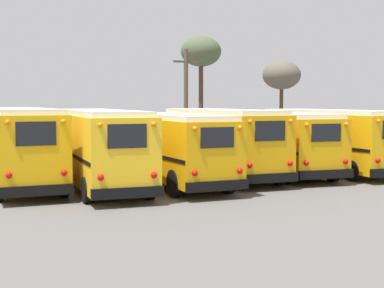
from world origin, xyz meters
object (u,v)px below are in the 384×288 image
school_bus_0 (20,145)px  bare_tree_1 (201,53)px  school_bus_2 (165,145)px  bare_tree_0 (282,76)px  utility_pole (186,100)px  school_bus_3 (220,140)px  school_bus_4 (271,140)px  school_bus_1 (99,146)px  school_bus_5 (329,138)px

school_bus_0 → bare_tree_1: bare_tree_1 is taller
school_bus_2 → bare_tree_0: 20.06m
utility_pole → bare_tree_0: (8.02, 1.13, 1.76)m
school_bus_3 → utility_pole: utility_pole is taller
school_bus_4 → school_bus_1: bearing=-169.0°
school_bus_4 → bare_tree_1: 18.25m
school_bus_4 → bare_tree_0: bearing=57.9°
school_bus_5 → bare_tree_0: bare_tree_0 is taller
school_bus_0 → school_bus_5: school_bus_0 is taller
school_bus_1 → school_bus_2: school_bus_1 is taller
bare_tree_0 → bare_tree_1: bare_tree_1 is taller
school_bus_4 → school_bus_5: bearing=-10.5°
utility_pole → bare_tree_1: bearing=58.7°
school_bus_3 → school_bus_1: bearing=-169.0°
school_bus_2 → utility_pole: size_ratio=1.50×
school_bus_2 → utility_pole: 14.25m
school_bus_3 → bare_tree_1: bearing=70.4°
school_bus_1 → bare_tree_1: 23.17m
utility_pole → school_bus_1: bearing=-124.1°
school_bus_5 → utility_pole: 12.56m
school_bus_0 → bare_tree_0: 24.14m
bare_tree_1 → school_bus_4: bearing=-100.8°
school_bus_5 → bare_tree_0: 14.47m
school_bus_1 → bare_tree_1: bearing=56.7°
school_bus_1 → school_bus_4: 9.24m
school_bus_3 → bare_tree_1: bare_tree_1 is taller
school_bus_5 → bare_tree_0: size_ratio=1.51×
school_bus_2 → school_bus_3: (3.02, 0.80, 0.08)m
school_bus_3 → school_bus_5: size_ratio=0.97×
school_bus_4 → bare_tree_1: bearing=79.2°
school_bus_1 → school_bus_5: size_ratio=1.02×
school_bus_4 → utility_pole: utility_pole is taller
utility_pole → bare_tree_1: bare_tree_1 is taller
school_bus_5 → school_bus_4: bearing=169.5°
school_bus_2 → bare_tree_0: bearing=45.1°
school_bus_2 → bare_tree_0: bare_tree_0 is taller
school_bus_2 → school_bus_5: 9.11m
school_bus_4 → utility_pole: size_ratio=1.48×
school_bus_0 → bare_tree_0: bearing=33.2°
school_bus_4 → school_bus_5: size_ratio=1.06×
bare_tree_1 → school_bus_0: bearing=-131.2°
school_bus_2 → bare_tree_1: 21.41m
school_bus_3 → bare_tree_0: bare_tree_0 is taller
school_bus_1 → school_bus_3: 6.16m
school_bus_2 → bare_tree_1: (9.30, 18.43, 5.67)m
school_bus_0 → bare_tree_0: bare_tree_0 is taller
school_bus_5 → school_bus_3: bearing=-179.7°
school_bus_3 → utility_pole: 12.50m
school_bus_4 → school_bus_5: 3.08m
school_bus_3 → school_bus_4: (3.02, 0.59, -0.08)m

